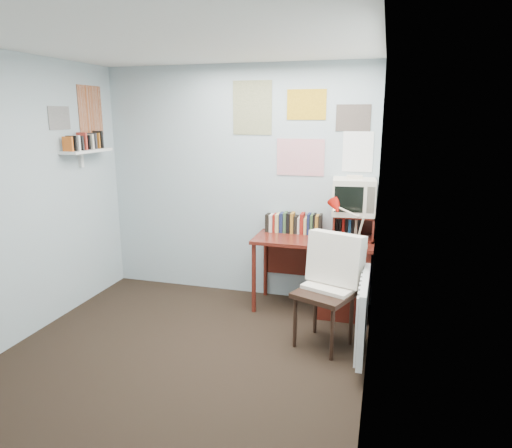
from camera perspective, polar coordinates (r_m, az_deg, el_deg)
The scene contains 14 objects.
ground at distance 3.88m, azimuth -10.69°, elevation -17.40°, with size 3.50×3.50×0.00m, color black.
back_wall at distance 5.01m, azimuth -2.42°, elevation 5.11°, with size 3.00×0.02×2.50m, color #A4B2BB.
right_wall at distance 3.05m, azimuth 14.35°, elevation -0.77°, with size 0.02×3.50×2.50m, color #A4B2BB.
ceiling at distance 3.38m, azimuth -12.67°, elevation 22.04°, with size 3.00×3.50×0.02m, color white.
desk at distance 4.73m, azimuth 10.34°, elevation -6.20°, with size 1.20×0.55×0.76m.
desk_chair at distance 4.00m, azimuth 8.52°, elevation -8.68°, with size 0.49×0.47×0.96m, color black.
desk_lamp at distance 4.34m, azimuth 13.21°, elevation -0.49°, with size 0.27×0.24×0.39m, color red.
tv_riser at distance 4.69m, azimuth 12.16°, elevation -0.32°, with size 0.40×0.30×0.25m, color #5D1E15.
crt_tv at distance 4.64m, azimuth 12.12°, elevation 3.60°, with size 0.41×0.38×0.39m, color beige.
book_row at distance 4.83m, azimuth 4.75°, elevation 0.18°, with size 0.60×0.14×0.22m, color #5D1E15.
radiator at distance 3.84m, azimuth 13.28°, elevation -10.84°, with size 0.09×0.80×0.60m, color white.
wall_shelf at distance 5.03m, azimuth -20.40°, elevation 8.56°, with size 0.20×0.62×0.24m, color white.
posters_back at distance 4.78m, azimuth 5.66°, elevation 11.88°, with size 1.20×0.01×0.90m, color white.
posters_left at distance 5.08m, azimuth -21.63°, elevation 12.80°, with size 0.01×0.70×0.60m, color white.
Camera 1 is at (1.55, -2.96, 1.98)m, focal length 32.00 mm.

